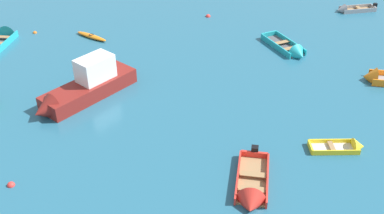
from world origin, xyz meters
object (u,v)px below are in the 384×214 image
at_px(rowboat_orange_back_row_center, 382,79).
at_px(rowboat_yellow_distant_center, 348,147).
at_px(rowboat_red_midfield_right, 251,193).
at_px(mooring_buoy_between_boats_left, 11,185).
at_px(rowboat_turquoise_outer_left, 292,51).
at_px(motor_launch_maroon_cluster_inner, 84,87).
at_px(kayak_orange_foreground_center, 91,36).
at_px(mooring_buoy_midfield, 208,17).
at_px(rowboat_turquoise_near_left, 5,37).
at_px(rowboat_grey_cluster_outer, 349,10).
at_px(mooring_buoy_central, 35,33).

bearing_deg(rowboat_orange_back_row_center, rowboat_yellow_distant_center, -134.00).
distance_m(rowboat_red_midfield_right, mooring_buoy_between_boats_left, 11.58).
xyz_separation_m(rowboat_turquoise_outer_left, mooring_buoy_between_boats_left, (-19.10, -10.27, -0.21)).
bearing_deg(mooring_buoy_between_boats_left, motor_launch_maroon_cluster_inner, 62.75).
height_order(rowboat_turquoise_outer_left, kayak_orange_foreground_center, rowboat_turquoise_outer_left).
xyz_separation_m(rowboat_red_midfield_right, mooring_buoy_midfield, (3.73, 22.06, -0.20)).
distance_m(rowboat_turquoise_outer_left, rowboat_turquoise_near_left, 22.54).
height_order(rowboat_turquoise_outer_left, mooring_buoy_between_boats_left, rowboat_turquoise_outer_left).
height_order(rowboat_turquoise_outer_left, mooring_buoy_midfield, rowboat_turquoise_outer_left).
bearing_deg(rowboat_grey_cluster_outer, rowboat_red_midfield_right, -129.05).
bearing_deg(mooring_buoy_central, mooring_buoy_between_boats_left, -90.21).
height_order(motor_launch_maroon_cluster_inner, mooring_buoy_between_boats_left, motor_launch_maroon_cluster_inner).
bearing_deg(rowboat_grey_cluster_outer, mooring_buoy_between_boats_left, -148.33).
bearing_deg(mooring_buoy_midfield, mooring_buoy_central, -179.20).
height_order(kayak_orange_foreground_center, rowboat_yellow_distant_center, rowboat_yellow_distant_center).
xyz_separation_m(motor_launch_maroon_cluster_inner, mooring_buoy_midfield, (11.06, 11.43, -0.79)).
xyz_separation_m(rowboat_turquoise_near_left, mooring_buoy_central, (2.23, 0.79, -0.22)).
height_order(rowboat_grey_cluster_outer, rowboat_turquoise_near_left, rowboat_turquoise_near_left).
bearing_deg(kayak_orange_foreground_center, rowboat_orange_back_row_center, -31.71).
height_order(motor_launch_maroon_cluster_inner, mooring_buoy_midfield, motor_launch_maroon_cluster_inner).
relative_size(rowboat_turquoise_near_left, mooring_buoy_between_boats_left, 12.49).
height_order(rowboat_orange_back_row_center, mooring_buoy_central, rowboat_orange_back_row_center).
xyz_separation_m(mooring_buoy_between_boats_left, mooring_buoy_central, (0.07, 18.53, 0.00)).
distance_m(rowboat_turquoise_outer_left, mooring_buoy_midfield, 9.49).
bearing_deg(rowboat_turquoise_near_left, motor_launch_maroon_cluster_inner, -60.38).
height_order(rowboat_turquoise_outer_left, rowboat_red_midfield_right, rowboat_turquoise_outer_left).
relative_size(kayak_orange_foreground_center, mooring_buoy_between_boats_left, 6.96).
relative_size(rowboat_turquoise_outer_left, motor_launch_maroon_cluster_inner, 0.70).
relative_size(motor_launch_maroon_cluster_inner, mooring_buoy_midfield, 15.60).
relative_size(kayak_orange_foreground_center, rowboat_yellow_distant_center, 0.87).
distance_m(rowboat_red_midfield_right, rowboat_orange_back_row_center, 14.69).
xyz_separation_m(rowboat_turquoise_near_left, rowboat_orange_back_row_center, (25.39, -12.78, -0.00)).
bearing_deg(rowboat_yellow_distant_center, mooring_buoy_central, 131.29).
bearing_deg(rowboat_grey_cluster_outer, rowboat_turquoise_near_left, 178.60).
bearing_deg(rowboat_turquoise_outer_left, rowboat_turquoise_near_left, 160.63).
distance_m(mooring_buoy_midfield, mooring_buoy_central, 14.76).
bearing_deg(mooring_buoy_between_boats_left, rowboat_grey_cluster_outer, 31.67).
xyz_separation_m(rowboat_turquoise_near_left, mooring_buoy_between_boats_left, (2.16, -17.74, -0.22)).
relative_size(motor_launch_maroon_cluster_inner, rowboat_grey_cluster_outer, 1.76).
bearing_deg(rowboat_red_midfield_right, mooring_buoy_between_boats_left, 163.34).
distance_m(rowboat_red_midfield_right, rowboat_turquoise_near_left, 24.89).
height_order(rowboat_turquoise_outer_left, rowboat_yellow_distant_center, rowboat_turquoise_outer_left).
bearing_deg(rowboat_turquoise_outer_left, rowboat_red_midfield_right, -120.50).
xyz_separation_m(rowboat_red_midfield_right, rowboat_orange_back_row_center, (12.14, 8.29, 0.03)).
distance_m(motor_launch_maroon_cluster_inner, rowboat_yellow_distant_center, 16.00).
distance_m(rowboat_turquoise_outer_left, motor_launch_maroon_cluster_inner, 15.62).
bearing_deg(rowboat_turquoise_near_left, mooring_buoy_central, 19.50).
xyz_separation_m(rowboat_turquoise_near_left, mooring_buoy_midfield, (16.99, 1.00, -0.22)).
bearing_deg(mooring_buoy_between_boats_left, mooring_buoy_central, 89.79).
bearing_deg(rowboat_turquoise_outer_left, mooring_buoy_central, 156.52).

